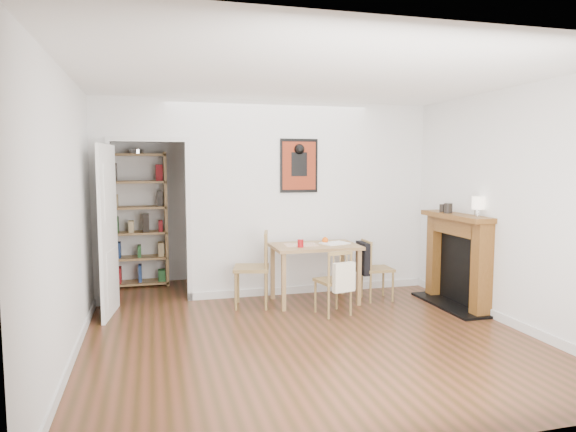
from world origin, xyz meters
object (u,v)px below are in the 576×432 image
object	(u,v)px
chair_front	(334,281)
fireplace	(458,257)
chair_left	(251,269)
ceramic_jar_a	(448,208)
orange_fruit	(325,240)
red_glass	(300,243)
dining_table	(315,252)
mantel_lamp	(478,204)
bookshelf	(139,220)
ceramic_jar_b	(443,208)
chair_right	(376,269)
notebook	(335,243)

from	to	relation	value
chair_front	fireplace	bearing A→B (deg)	-1.23
chair_front	fireplace	size ratio (longest dim) A/B	0.63
chair_left	ceramic_jar_a	bearing A→B (deg)	-12.28
chair_front	orange_fruit	xyz separation A→B (m)	(0.12, 0.65, 0.39)
red_glass	fireplace	bearing A→B (deg)	-13.74
dining_table	ceramic_jar_a	world-z (taller)	ceramic_jar_a
chair_left	chair_front	world-z (taller)	chair_left
chair_left	mantel_lamp	distance (m)	2.83
red_glass	bookshelf	bearing A→B (deg)	139.35
fireplace	ceramic_jar_a	distance (m)	0.62
red_glass	ceramic_jar_a	xyz separation A→B (m)	(1.82, -0.37, 0.43)
ceramic_jar_a	chair_left	bearing A→B (deg)	167.72
fireplace	ceramic_jar_a	size ratio (longest dim) A/B	10.01
fireplace	ceramic_jar_a	xyz separation A→B (m)	(-0.10, 0.10, 0.61)
ceramic_jar_a	fireplace	bearing A→B (deg)	-45.67
red_glass	ceramic_jar_b	xyz separation A→B (m)	(1.84, -0.20, 0.42)
chair_left	chair_front	xyz separation A→B (m)	(0.87, -0.59, -0.07)
mantel_lamp	ceramic_jar_a	distance (m)	0.46
fireplace	ceramic_jar_b	size ratio (longest dim) A/B	12.44
chair_front	red_glass	size ratio (longest dim) A/B	8.06
chair_right	notebook	size ratio (longest dim) A/B	2.39
dining_table	fireplace	xyz separation A→B (m)	(1.68, -0.61, -0.04)
red_glass	orange_fruit	world-z (taller)	red_glass
ceramic_jar_b	orange_fruit	bearing A→B (deg)	163.56
orange_fruit	ceramic_jar_b	world-z (taller)	ceramic_jar_b
chair_right	red_glass	world-z (taller)	red_glass
mantel_lamp	chair_right	bearing A→B (deg)	136.10
orange_fruit	ceramic_jar_a	world-z (taller)	ceramic_jar_a
chair_left	chair_front	distance (m)	1.05
mantel_lamp	ceramic_jar_b	size ratio (longest dim) A/B	2.32
orange_fruit	notebook	world-z (taller)	orange_fruit
chair_right	bookshelf	size ratio (longest dim) A/B	0.41
chair_right	ceramic_jar_a	bearing A→B (deg)	-28.39
chair_right	orange_fruit	xyz separation A→B (m)	(-0.65, 0.17, 0.38)
orange_fruit	red_glass	bearing A→B (deg)	-151.04
orange_fruit	dining_table	bearing A→B (deg)	-153.89
fireplace	notebook	bearing A→B (deg)	156.65
chair_left	red_glass	size ratio (longest dim) A/B	9.73
notebook	mantel_lamp	size ratio (longest dim) A/B	1.42
dining_table	notebook	world-z (taller)	notebook
fireplace	notebook	distance (m)	1.55
dining_table	chair_front	size ratio (longest dim) A/B	1.40
ceramic_jar_a	mantel_lamp	bearing A→B (deg)	-75.06
dining_table	red_glass	xyz separation A→B (m)	(-0.23, -0.14, 0.14)
orange_fruit	notebook	distance (m)	0.13
chair_right	ceramic_jar_b	world-z (taller)	ceramic_jar_b
ceramic_jar_a	ceramic_jar_b	size ratio (longest dim) A/B	1.24
red_glass	orange_fruit	xyz separation A→B (m)	(0.40, 0.22, -0.01)
fireplace	mantel_lamp	distance (m)	0.77
orange_fruit	bookshelf	bearing A→B (deg)	148.22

